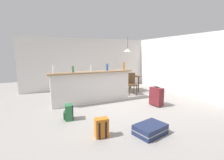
# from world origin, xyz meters

# --- Properties ---
(ground_plane) EXTENTS (13.00, 13.00, 0.05)m
(ground_plane) POSITION_xyz_m (0.00, 0.00, -0.03)
(ground_plane) COLOR gray
(wall_back) EXTENTS (6.60, 0.10, 2.50)m
(wall_back) POSITION_xyz_m (0.00, 3.05, 1.25)
(wall_back) COLOR silver
(wall_back) RESTS_ON ground_plane
(wall_right) EXTENTS (0.10, 6.00, 2.50)m
(wall_right) POSITION_xyz_m (3.05, 0.30, 1.25)
(wall_right) COLOR silver
(wall_right) RESTS_ON ground_plane
(partition_half_wall) EXTENTS (2.80, 0.20, 1.09)m
(partition_half_wall) POSITION_xyz_m (-0.78, 0.49, 0.55)
(partition_half_wall) COLOR silver
(partition_half_wall) RESTS_ON ground_plane
(bar_countertop) EXTENTS (2.96, 0.40, 0.05)m
(bar_countertop) POSITION_xyz_m (-0.78, 0.49, 1.12)
(bar_countertop) COLOR #93704C
(bar_countertop) RESTS_ON partition_half_wall
(bottle_white) EXTENTS (0.06, 0.06, 0.26)m
(bottle_white) POSITION_xyz_m (-2.05, 0.41, 1.27)
(bottle_white) COLOR silver
(bottle_white) RESTS_ON bar_countertop
(bottle_green) EXTENTS (0.06, 0.06, 0.21)m
(bottle_green) POSITION_xyz_m (-1.45, 0.46, 1.25)
(bottle_green) COLOR #2D6B38
(bottle_green) RESTS_ON bar_countertop
(bottle_clear) EXTENTS (0.06, 0.06, 0.22)m
(bottle_clear) POSITION_xyz_m (-0.82, 0.48, 1.25)
(bottle_clear) COLOR silver
(bottle_clear) RESTS_ON bar_countertop
(bottle_blue) EXTENTS (0.08, 0.08, 0.25)m
(bottle_blue) POSITION_xyz_m (-0.20, 0.52, 1.26)
(bottle_blue) COLOR #284C89
(bottle_blue) RESTS_ON bar_countertop
(bottle_amber) EXTENTS (0.07, 0.07, 0.28)m
(bottle_amber) POSITION_xyz_m (0.50, 0.53, 1.28)
(bottle_amber) COLOR #9E661E
(bottle_amber) RESTS_ON bar_countertop
(dining_table) EXTENTS (1.10, 0.80, 0.74)m
(dining_table) POSITION_xyz_m (1.17, 1.54, 0.65)
(dining_table) COLOR #4C331E
(dining_table) RESTS_ON ground_plane
(dining_chair_near_partition) EXTENTS (0.48, 0.48, 0.93)m
(dining_chair_near_partition) POSITION_xyz_m (1.13, 0.98, 0.52)
(dining_chair_near_partition) COLOR #4C331E
(dining_chair_near_partition) RESTS_ON ground_plane
(dining_chair_far_side) EXTENTS (0.41, 0.41, 0.93)m
(dining_chair_far_side) POSITION_xyz_m (1.28, 2.03, 0.52)
(dining_chair_far_side) COLOR #4C331E
(dining_chair_far_side) RESTS_ON ground_plane
(pendant_lamp) EXTENTS (0.34, 0.34, 0.72)m
(pendant_lamp) POSITION_xyz_m (1.26, 1.55, 1.90)
(pendant_lamp) COLOR black
(suitcase_flat_navy) EXTENTS (0.88, 0.63, 0.22)m
(suitcase_flat_navy) POSITION_xyz_m (-0.34, -2.19, 0.11)
(suitcase_flat_navy) COLOR #1E284C
(suitcase_flat_navy) RESTS_ON ground_plane
(backpack_orange) EXTENTS (0.30, 0.27, 0.42)m
(backpack_orange) POSITION_xyz_m (-1.36, -1.84, 0.20)
(backpack_orange) COLOR orange
(backpack_orange) RESTS_ON ground_plane
(suitcase_upright_maroon) EXTENTS (0.29, 0.47, 0.67)m
(suitcase_upright_maroon) POSITION_xyz_m (1.08, -0.71, 0.33)
(suitcase_upright_maroon) COLOR maroon
(suitcase_upright_maroon) RESTS_ON ground_plane
(backpack_green) EXTENTS (0.29, 0.31, 0.42)m
(backpack_green) POSITION_xyz_m (-1.83, -0.63, 0.20)
(backpack_green) COLOR #286B3D
(backpack_green) RESTS_ON ground_plane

